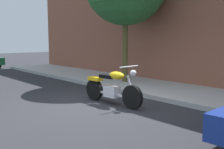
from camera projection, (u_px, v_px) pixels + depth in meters
name	position (u px, v px, depth m)	size (l,w,h in m)	color
ground_plane	(96.00, 106.00, 7.51)	(60.00, 60.00, 0.00)	#28282D
sidewalk	(165.00, 90.00, 9.50)	(21.99, 2.67, 0.14)	#ABABAB
motorcycle	(112.00, 88.00, 7.62)	(2.16, 0.70, 1.14)	black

